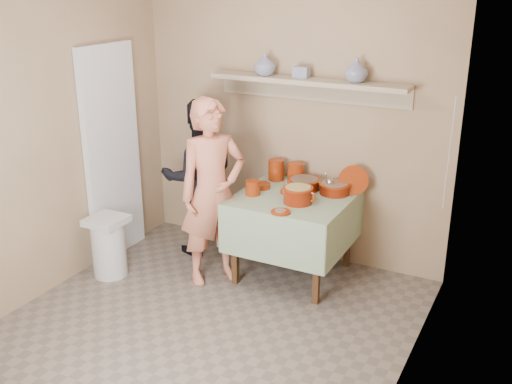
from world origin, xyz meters
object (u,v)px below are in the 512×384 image
Objects in this scene: cazuela_rice at (298,193)px; serving_table at (294,208)px; person_cook at (213,193)px; trash_bin at (109,246)px; person_helper at (200,178)px.

serving_table is at bearing 123.33° from cazuela_rice.
person_cook is 1.09m from trash_bin.
person_helper is (-0.41, 0.45, -0.06)m from person_cook.
cazuela_rice is at bearing -56.67° from serving_table.
trash_bin is at bearing 21.90° from person_helper.
person_cook is 2.92× the size of trash_bin.
person_cook is 4.95× the size of cazuela_rice.
person_cook reaches higher than serving_table.
trash_bin is (-0.87, -0.37, -0.53)m from person_cook.
person_cook is at bearing 23.21° from trash_bin.
cazuela_rice is (1.10, -0.21, 0.09)m from person_helper.
trash_bin is at bearing -152.52° from serving_table.
trash_bin is (-0.46, -0.82, -0.47)m from person_helper.
cazuela_rice is at bearing 130.24° from person_helper.
person_helper is 1.01m from serving_table.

